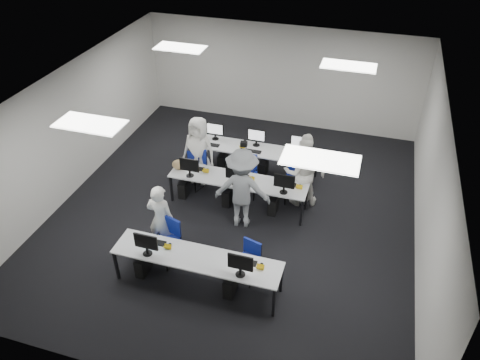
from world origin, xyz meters
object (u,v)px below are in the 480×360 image
(student_0, at_px, (161,219))
(student_1, at_px, (302,172))
(chair_2, at_px, (195,175))
(photographer, at_px, (242,189))
(chair_5, at_px, (199,169))
(chair_1, at_px, (248,267))
(student_2, at_px, (199,150))
(chair_3, at_px, (246,183))
(chair_0, at_px, (167,248))
(chair_4, at_px, (296,189))
(desk_mid, at_px, (238,181))
(chair_7, at_px, (292,187))
(desk_front, at_px, (197,259))
(chair_6, at_px, (245,175))
(student_3, at_px, (304,168))

(student_0, xyz_separation_m, student_1, (2.38, 2.43, 0.04))
(chair_2, bearing_deg, photographer, -16.50)
(chair_2, relative_size, chair_5, 1.20)
(chair_1, bearing_deg, student_2, 142.12)
(chair_3, distance_m, student_1, 1.41)
(chair_0, relative_size, chair_4, 1.01)
(desk_mid, bearing_deg, chair_1, -68.32)
(chair_7, relative_size, student_0, 0.50)
(desk_mid, height_order, chair_3, chair_3)
(chair_2, distance_m, photographer, 1.97)
(desk_front, relative_size, chair_3, 3.24)
(chair_1, xyz_separation_m, chair_6, (-0.91, 2.95, 0.04))
(chair_5, distance_m, student_3, 2.74)
(chair_7, height_order, student_2, student_2)
(chair_7, height_order, student_1, student_1)
(desk_mid, xyz_separation_m, photographer, (0.28, -0.60, 0.26))
(chair_5, height_order, student_3, student_3)
(student_0, relative_size, photographer, 0.86)
(desk_front, height_order, chair_5, chair_5)
(chair_2, distance_m, chair_4, 2.51)
(student_0, bearing_deg, chair_7, -127.12)
(student_1, distance_m, student_2, 2.56)
(desk_mid, xyz_separation_m, chair_5, (-1.28, 0.78, -0.42))
(chair_7, bearing_deg, chair_6, 160.69)
(chair_2, distance_m, chair_6, 1.25)
(student_0, xyz_separation_m, student_3, (2.41, 2.58, 0.07))
(desk_front, xyz_separation_m, chair_4, (1.24, 3.20, -0.38))
(desk_mid, bearing_deg, chair_3, 83.96)
(student_3, bearing_deg, chair_2, -153.43)
(chair_7, xyz_separation_m, photographer, (-0.86, -1.33, 0.69))
(chair_1, bearing_deg, student_1, 95.50)
(student_1, bearing_deg, desk_front, 48.14)
(chair_3, distance_m, photographer, 1.29)
(desk_mid, bearing_deg, student_2, 149.91)
(chair_3, bearing_deg, student_1, -5.96)
(student_1, bearing_deg, chair_4, -44.48)
(chair_7, bearing_deg, chair_4, -66.49)
(chair_6, relative_size, photographer, 0.50)
(chair_2, xyz_separation_m, chair_7, (2.40, 0.27, -0.05))
(desk_mid, height_order, student_3, student_3)
(desk_mid, relative_size, student_3, 1.81)
(chair_4, bearing_deg, chair_5, 170.16)
(chair_6, bearing_deg, chair_5, 171.64)
(chair_5, height_order, photographer, photographer)
(chair_1, bearing_deg, chair_4, 97.91)
(student_3, distance_m, photographer, 1.70)
(chair_3, bearing_deg, chair_7, 4.03)
(chair_3, height_order, chair_6, chair_3)
(student_0, bearing_deg, chair_1, 175.02)
(student_2, bearing_deg, student_0, -79.37)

